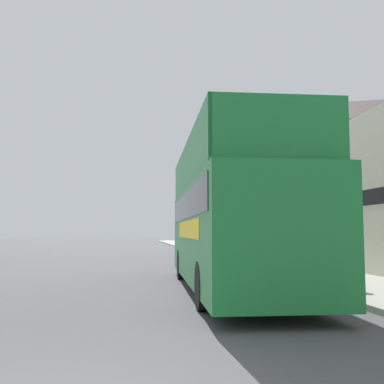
% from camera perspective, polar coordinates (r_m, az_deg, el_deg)
% --- Properties ---
extents(ground_plane, '(144.00, 144.00, 0.00)m').
position_cam_1_polar(ground_plane, '(24.81, -10.11, -8.70)').
color(ground_plane, '#4C4C4F').
extents(sidewalk, '(3.43, 108.00, 0.14)m').
position_cam_1_polar(sidewalk, '(22.75, 8.78, -8.88)').
color(sidewalk, '#ADAAA3').
rests_on(sidewalk, ground_plane).
extents(brick_terrace_rear, '(6.00, 16.88, 9.42)m').
position_cam_1_polar(brick_terrace_rear, '(27.98, 15.73, 1.50)').
color(brick_terrace_rear, brown).
rests_on(brick_terrace_rear, ground_plane).
extents(tour_bus, '(2.98, 10.37, 4.04)m').
position_cam_1_polar(tour_bus, '(12.59, 4.90, -4.10)').
color(tour_bus, '#1E7A38').
rests_on(tour_bus, ground_plane).
extents(parked_car_ahead_of_bus, '(1.92, 4.64, 1.40)m').
position_cam_1_polar(parked_car_ahead_of_bus, '(20.32, 2.51, -7.69)').
color(parked_car_ahead_of_bus, black).
rests_on(parked_car_ahead_of_bus, ground_plane).
extents(lamp_post_second, '(0.35, 0.35, 4.78)m').
position_cam_1_polar(lamp_post_second, '(16.80, 10.71, 1.25)').
color(lamp_post_second, black).
rests_on(lamp_post_second, sidewalk).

